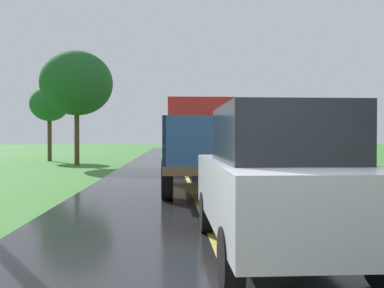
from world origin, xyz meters
name	(u,v)px	position (x,y,z in m)	size (l,w,h in m)	color
banana_truck_near	(202,142)	(0.35, 9.34, 1.47)	(2.38, 5.82, 2.80)	#2D2D30
banana_truck_far	(187,140)	(0.34, 21.04, 1.48)	(2.38, 5.81, 2.80)	#2D2D30
roadside_tree_near_left	(49,104)	(-8.97, 25.39, 3.92)	(2.64, 2.64, 5.15)	#4C3823
roadside_tree_mid_right	(77,83)	(-6.08, 20.83, 4.78)	(4.16, 4.16, 6.67)	#4C3823
following_car	(276,178)	(0.71, 2.06, 1.07)	(1.74, 4.10, 1.92)	#B7BABF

